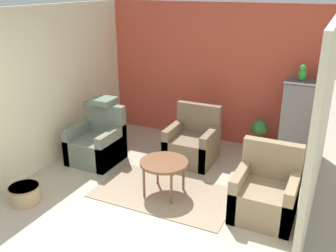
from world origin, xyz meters
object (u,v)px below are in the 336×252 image
at_px(armchair_right, 265,194).
at_px(potted_plant, 259,136).
at_px(parrot, 302,73).
at_px(armchair_left, 97,144).
at_px(birdcage, 296,123).
at_px(armchair_middle, 193,144).
at_px(wicker_basket, 25,193).
at_px(coffee_table, 164,165).

xyz_separation_m(armchair_right, potted_plant, (-0.50, 1.83, 0.05)).
height_order(parrot, potted_plant, parrot).
height_order(armchair_right, parrot, parrot).
relative_size(armchair_left, birdcage, 0.67).
relative_size(armchair_middle, birdcage, 0.67).
relative_size(armchair_right, potted_plant, 1.46).
bearing_deg(armchair_left, wicker_basket, -95.19).
relative_size(armchair_left, armchair_right, 1.00).
xyz_separation_m(armchair_left, wicker_basket, (-0.14, -1.53, -0.17)).
bearing_deg(potted_plant, armchair_middle, -143.23).
bearing_deg(potted_plant, armchair_right, -74.80).
bearing_deg(armchair_middle, armchair_left, -154.23).
xyz_separation_m(armchair_middle, birdcage, (1.55, 0.68, 0.41)).
bearing_deg(potted_plant, parrot, -3.44).
xyz_separation_m(coffee_table, armchair_right, (1.42, 0.09, -0.17)).
bearing_deg(parrot, armchair_middle, -156.23).
distance_m(birdcage, parrot, 0.83).
bearing_deg(wicker_basket, armchair_right, 20.10).
height_order(armchair_right, armchair_middle, same).
bearing_deg(armchair_right, potted_plant, 105.20).
distance_m(coffee_table, armchair_middle, 1.22).
distance_m(armchair_left, armchair_middle, 1.63).
bearing_deg(parrot, potted_plant, 176.56).
distance_m(armchair_right, birdcage, 1.84).
xyz_separation_m(coffee_table, birdcage, (1.51, 1.89, 0.24)).
relative_size(armchair_middle, wicker_basket, 2.23).
distance_m(armchair_middle, parrot, 2.10).
xyz_separation_m(armchair_left, armchair_middle, (1.47, 0.71, 0.00)).
bearing_deg(parrot, coffee_table, -128.63).
bearing_deg(armchair_left, armchair_middle, 25.77).
xyz_separation_m(parrot, wicker_basket, (-3.16, -2.92, -1.40)).
bearing_deg(wicker_basket, armchair_left, 84.81).
distance_m(armchair_left, potted_plant, 2.82).
xyz_separation_m(armchair_middle, potted_plant, (0.96, 0.72, 0.05)).
xyz_separation_m(armchair_right, armchair_middle, (-1.46, 1.11, 0.00)).
relative_size(coffee_table, wicker_basket, 1.62).
bearing_deg(armchair_left, birdcage, 24.72).
bearing_deg(armchair_middle, coffee_table, -87.81).
distance_m(armchair_middle, birdcage, 1.75).
xyz_separation_m(birdcage, parrot, (-0.00, 0.00, 0.83)).
bearing_deg(birdcage, armchair_middle, -156.30).
bearing_deg(coffee_table, parrot, 51.37).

